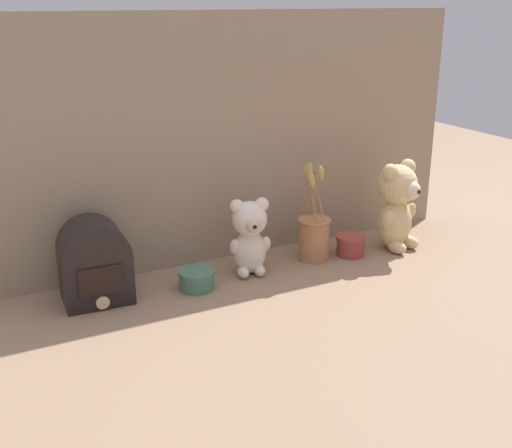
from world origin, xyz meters
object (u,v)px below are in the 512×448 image
(teddy_bear_large, at_px, (398,204))
(vintage_radio, at_px, (95,263))
(flower_vase, at_px, (314,232))
(decorative_tin_tall, at_px, (197,280))
(decorative_tin_short, at_px, (350,245))
(teddy_bear_medium, at_px, (250,235))

(teddy_bear_large, distance_m, vintage_radio, 0.88)
(flower_vase, distance_m, decorative_tin_tall, 0.38)
(flower_vase, bearing_deg, decorative_tin_short, -13.26)
(teddy_bear_medium, height_order, decorative_tin_short, teddy_bear_medium)
(vintage_radio, xyz_separation_m, decorative_tin_short, (0.73, -0.04, -0.07))
(teddy_bear_medium, bearing_deg, decorative_tin_tall, -170.66)
(decorative_tin_short, bearing_deg, vintage_radio, 176.82)
(teddy_bear_large, distance_m, decorative_tin_tall, 0.64)
(teddy_bear_large, bearing_deg, decorative_tin_tall, 179.66)
(teddy_bear_medium, distance_m, decorative_tin_short, 0.33)
(vintage_radio, height_order, decorative_tin_short, vintage_radio)
(teddy_bear_large, relative_size, flower_vase, 0.92)
(flower_vase, relative_size, vintage_radio, 1.38)
(flower_vase, distance_m, decorative_tin_short, 0.12)
(vintage_radio, bearing_deg, decorative_tin_tall, -11.98)
(teddy_bear_large, height_order, vintage_radio, teddy_bear_large)
(teddy_bear_large, relative_size, vintage_radio, 1.27)
(teddy_bear_large, distance_m, teddy_bear_medium, 0.47)
(vintage_radio, bearing_deg, decorative_tin_short, -3.18)
(flower_vase, bearing_deg, decorative_tin_tall, -174.27)
(flower_vase, xyz_separation_m, decorative_tin_tall, (-0.37, -0.04, -0.06))
(teddy_bear_large, distance_m, flower_vase, 0.27)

